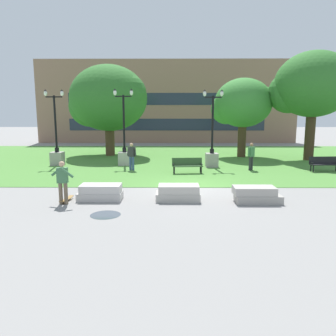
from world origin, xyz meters
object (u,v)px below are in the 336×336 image
(concrete_block_right, at_px, (256,195))
(person_skateboarder, at_px, (63,180))
(concrete_block_center, at_px, (101,192))
(skateboard, at_px, (67,199))
(person_bystander_near_lawn, at_px, (251,155))
(concrete_block_left, at_px, (178,193))
(lamp_post_right, at_px, (212,151))
(park_bench_near_left, at_px, (187,164))
(park_bench_near_right, at_px, (324,163))
(lamp_post_left, at_px, (57,150))
(person_bystander_far_lawn, at_px, (132,155))
(lamp_post_center, at_px, (124,150))

(concrete_block_right, relative_size, person_skateboarder, 1.11)
(concrete_block_center, height_order, skateboard, concrete_block_center)
(skateboard, relative_size, person_bystander_near_lawn, 0.61)
(concrete_block_left, height_order, concrete_block_right, same)
(person_skateboarder, distance_m, lamp_post_right, 11.46)
(park_bench_near_left, relative_size, person_bystander_near_lawn, 1.08)
(park_bench_near_right, distance_m, person_bystander_near_lawn, 4.42)
(concrete_block_left, relative_size, concrete_block_right, 0.95)
(lamp_post_left, height_order, person_bystander_far_lawn, lamp_post_left)
(park_bench_near_left, distance_m, lamp_post_center, 5.20)
(skateboard, xyz_separation_m, lamp_post_center, (1.08, 9.39, 0.97))
(person_bystander_far_lawn, bearing_deg, concrete_block_left, -68.77)
(concrete_block_center, xyz_separation_m, lamp_post_right, (5.65, 8.41, 0.73))
(skateboard, relative_size, lamp_post_right, 0.21)
(park_bench_near_right, bearing_deg, person_bystander_far_lawn, 178.29)
(concrete_block_left, xyz_separation_m, concrete_block_right, (3.13, -0.30, 0.00))
(lamp_post_right, bearing_deg, person_bystander_near_lawn, -30.18)
(park_bench_near_left, bearing_deg, lamp_post_left, 161.06)
(concrete_block_left, bearing_deg, person_bystander_near_lawn, 56.57)
(park_bench_near_right, height_order, lamp_post_left, lamp_post_left)
(person_skateboarder, height_order, lamp_post_left, lamp_post_left)
(person_skateboarder, bearing_deg, concrete_block_right, 2.50)
(concrete_block_left, relative_size, park_bench_near_right, 0.98)
(person_skateboarder, bearing_deg, lamp_post_center, 83.83)
(person_bystander_far_lawn, bearing_deg, park_bench_near_left, -16.05)
(concrete_block_left, relative_size, lamp_post_left, 0.35)
(concrete_block_right, xyz_separation_m, person_skateboarder, (-7.67, -0.34, 0.67))
(lamp_post_center, bearing_deg, lamp_post_right, -6.76)
(person_skateboarder, xyz_separation_m, park_bench_near_left, (5.22, 6.71, -0.43))
(concrete_block_right, xyz_separation_m, lamp_post_right, (-0.70, 8.76, 0.73))
(park_bench_near_left, xyz_separation_m, lamp_post_right, (1.75, 2.39, 0.50))
(person_skateboarder, relative_size, lamp_post_right, 0.34)
(skateboard, distance_m, lamp_post_right, 11.19)
(person_skateboarder, distance_m, park_bench_near_right, 15.48)
(park_bench_near_left, height_order, person_bystander_far_lawn, person_bystander_far_lawn)
(lamp_post_center, bearing_deg, concrete_block_left, -69.21)
(concrete_block_right, relative_size, lamp_post_center, 0.37)
(concrete_block_right, bearing_deg, skateboard, 179.47)
(person_bystander_far_lawn, bearing_deg, lamp_post_center, 109.32)
(person_skateboarder, relative_size, skateboard, 1.65)
(concrete_block_left, height_order, lamp_post_left, lamp_post_left)
(concrete_block_right, distance_m, person_bystander_far_lawn, 9.44)
(person_skateboarder, xyz_separation_m, lamp_post_right, (6.96, 9.10, 0.07))
(lamp_post_center, bearing_deg, park_bench_near_left, -36.58)
(lamp_post_left, distance_m, person_bystander_near_lawn, 12.96)
(person_bystander_near_lawn, bearing_deg, park_bench_near_right, -5.57)
(concrete_block_center, height_order, lamp_post_center, lamp_post_center)
(concrete_block_center, relative_size, lamp_post_center, 0.35)
(lamp_post_left, bearing_deg, park_bench_near_left, -18.94)
(person_skateboarder, distance_m, lamp_post_center, 9.86)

